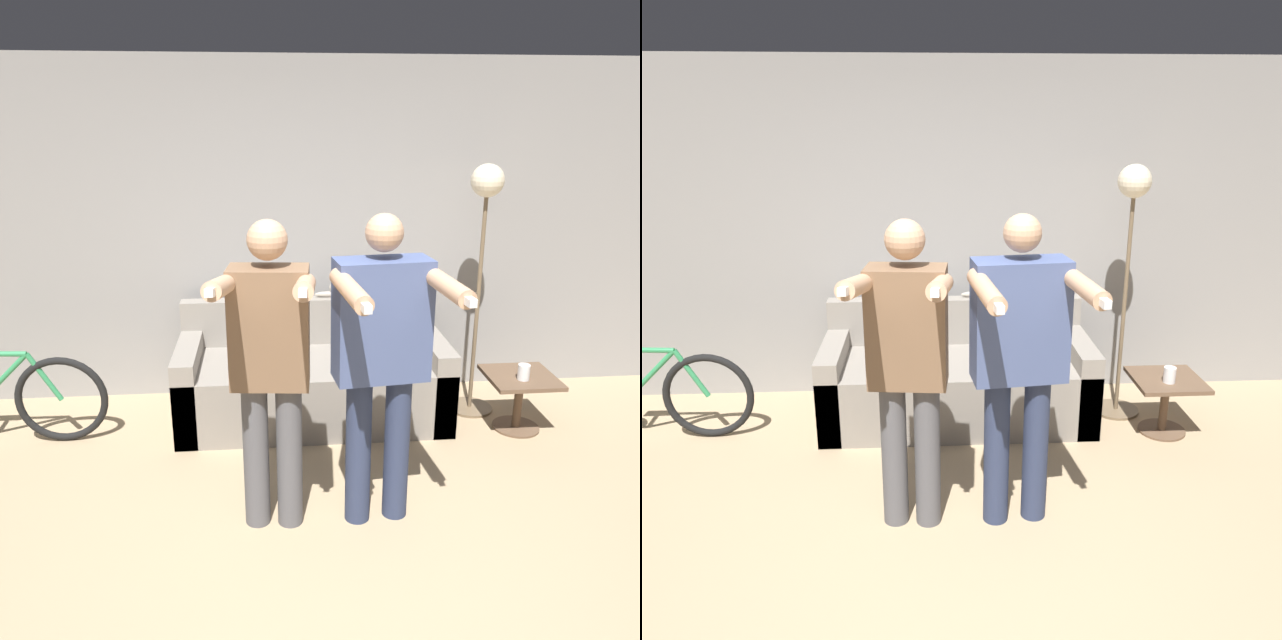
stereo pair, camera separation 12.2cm
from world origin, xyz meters
TOP-DOWN VIEW (x-y plane):
  - ground_plane at (0.00, 0.00)m, footprint 16.00×16.00m
  - wall_back at (0.00, 2.51)m, footprint 10.00×0.05m
  - couch at (0.04, 1.98)m, footprint 1.96×0.87m
  - person_left at (-0.28, 0.68)m, footprint 0.52×0.70m
  - person_right at (0.30, 0.68)m, footprint 0.60×0.72m
  - cat at (0.41, 2.32)m, footprint 0.51×0.12m
  - floor_lamp at (1.27, 1.98)m, footprint 0.34×0.34m
  - side_table at (1.51, 1.64)m, footprint 0.48×0.48m
  - cup at (1.49, 1.57)m, footprint 0.08×0.08m
  - bicycle at (-2.16, 1.75)m, footprint 1.53×0.07m

SIDE VIEW (x-z plane):
  - ground_plane at x=0.00m, z-range 0.00..0.00m
  - couch at x=0.04m, z-range -0.13..0.70m
  - side_table at x=1.51m, z-range 0.09..0.51m
  - bicycle at x=-2.16m, z-range -0.03..0.69m
  - cup at x=1.49m, z-range 0.42..0.53m
  - cat at x=0.41m, z-range 0.82..1.02m
  - person_left at x=-0.28m, z-range 0.13..1.83m
  - person_right at x=0.30m, z-range 0.14..1.87m
  - wall_back at x=0.00m, z-range 0.00..2.60m
  - floor_lamp at x=1.27m, z-range 0.49..2.35m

